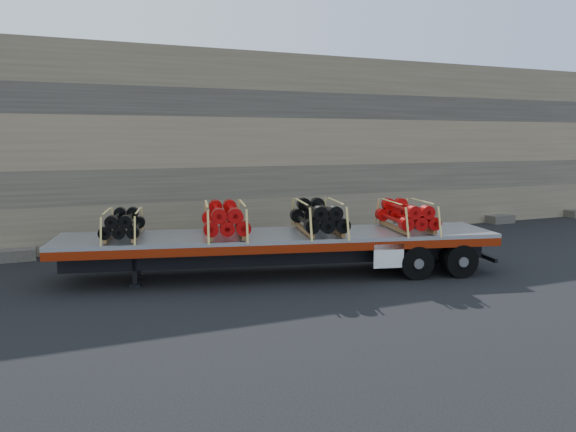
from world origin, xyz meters
name	(u,v)px	position (x,y,z in m)	size (l,w,h in m)	color
ground	(308,268)	(0.00, 0.00, 0.00)	(120.00, 120.00, 0.00)	black
rock_wall	(237,147)	(0.00, 6.50, 3.50)	(44.00, 3.00, 7.00)	#7A6B54
trailer	(280,255)	(-1.10, -0.47, 0.60)	(12.07, 2.32, 1.21)	#B4B6BC
bundle_front	(123,225)	(-5.19, 0.53, 1.56)	(0.99, 1.98, 0.70)	black
bundle_midfront	(225,220)	(-2.58, -0.11, 1.63)	(1.18, 2.37, 0.84)	#B40909
bundle_midrear	(318,217)	(-0.04, -0.74, 1.63)	(1.20, 2.40, 0.85)	black
bundle_rear	(406,216)	(2.49, -1.36, 1.61)	(1.13, 2.25, 0.80)	#B40909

